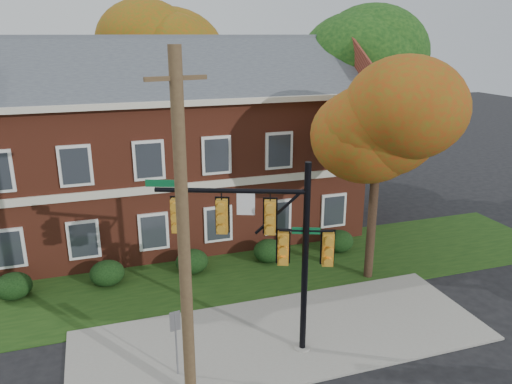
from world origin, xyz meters
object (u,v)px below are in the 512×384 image
object	(u,v)px
hedge_center	(192,261)
tree_far_rear	(167,50)
tree_near_right	(386,120)
traffic_signal	(268,238)
utility_pole	(184,239)
hedge_right	(269,251)
sign_post	(176,333)
hedge_far_left	(13,286)
hedge_far_right	(339,241)
apartment_building	(168,136)
hedge_left	(107,273)
tree_right_rear	(364,66)

from	to	relation	value
hedge_center	tree_far_rear	distance (m)	15.57
hedge_center	tree_near_right	world-z (taller)	tree_near_right
traffic_signal	utility_pole	size ratio (longest dim) A/B	0.66
hedge_right	hedge_center	bearing A→B (deg)	180.00
utility_pole	sign_post	xyz separation A→B (m)	(-0.18, 1.09, -3.39)
traffic_signal	utility_pole	bearing A→B (deg)	-130.83
hedge_far_left	tree_far_rear	xyz separation A→B (m)	(8.34, 13.09, 8.32)
hedge_far_right	hedge_right	bearing A→B (deg)	180.00
apartment_building	hedge_center	bearing A→B (deg)	-90.00
hedge_right	utility_pole	world-z (taller)	utility_pole
sign_post	tree_near_right	bearing A→B (deg)	13.48
traffic_signal	tree_near_right	bearing A→B (deg)	50.61
apartment_building	hedge_far_right	world-z (taller)	apartment_building
hedge_left	utility_pole	world-z (taller)	utility_pole
hedge_far_right	tree_near_right	world-z (taller)	tree_near_right
hedge_far_left	hedge_left	distance (m)	3.50
hedge_left	tree_near_right	world-z (taller)	tree_near_right
hedge_far_right	traffic_signal	xyz separation A→B (m)	(-5.76, -6.20, 3.40)
traffic_signal	sign_post	bearing A→B (deg)	-151.23
hedge_far_right	utility_pole	distance (m)	12.31
tree_near_right	hedge_far_right	bearing A→B (deg)	94.52
tree_near_right	hedge_far_left	bearing A→B (deg)	168.73
apartment_building	tree_right_rear	xyz separation A→B (m)	(11.31, 0.86, 3.13)
traffic_signal	hedge_center	bearing A→B (deg)	122.52
hedge_center	tree_near_right	xyz separation A→B (m)	(7.22, -2.83, 6.14)
traffic_signal	sign_post	xyz separation A→B (m)	(-2.99, -0.40, -2.44)
hedge_far_left	hedge_left	world-z (taller)	same
hedge_far_left	traffic_signal	bearing A→B (deg)	-36.98
apartment_building	tree_far_rear	world-z (taller)	tree_far_rear
hedge_far_right	utility_pole	size ratio (longest dim) A/B	0.15
hedge_far_left	sign_post	world-z (taller)	sign_post
tree_right_rear	sign_post	world-z (taller)	tree_right_rear
hedge_center	tree_right_rear	world-z (taller)	tree_right_rear
hedge_center	sign_post	distance (m)	6.90
hedge_right	traffic_signal	xyz separation A→B (m)	(-2.26, -6.20, 3.40)
apartment_building	tree_near_right	distance (m)	10.97
hedge_far_left	hedge_center	xyz separation A→B (m)	(7.00, 0.00, 0.00)
apartment_building	sign_post	bearing A→B (deg)	-98.41
hedge_far_left	tree_right_rear	distance (m)	20.75
hedge_far_left	tree_right_rear	world-z (taller)	tree_right_rear
tree_near_right	sign_post	world-z (taller)	tree_near_right
hedge_far_right	sign_post	world-z (taller)	sign_post
hedge_center	utility_pole	size ratio (longest dim) A/B	0.15
hedge_far_right	tree_far_rear	size ratio (longest dim) A/B	0.12
hedge_right	utility_pole	distance (m)	10.19
hedge_left	hedge_right	size ratio (longest dim) A/B	1.00
hedge_far_left	tree_far_rear	world-z (taller)	tree_far_rear
hedge_left	hedge_right	xyz separation A→B (m)	(7.00, 0.00, 0.00)
tree_far_rear	hedge_far_right	bearing A→B (deg)	-66.63
apartment_building	hedge_left	distance (m)	7.73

